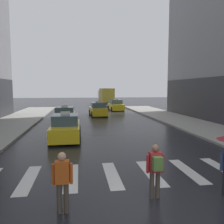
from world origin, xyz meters
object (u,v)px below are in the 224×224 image
taxi_third (98,110)px  taxi_fourth (116,106)px  taxi_lead (66,128)px  pedestrian_with_backpack (156,167)px  pedestrian_plain_coat (62,179)px  box_truck (106,96)px  taxi_second (65,116)px

taxi_third → taxi_fourth: same height
taxi_lead → pedestrian_with_backpack: bearing=-70.5°
pedestrian_with_backpack → pedestrian_plain_coat: (-2.69, -0.41, -0.03)m
taxi_lead → box_truck: (6.03, 28.51, 1.13)m
taxi_third → taxi_fourth: bearing=62.9°
taxi_third → pedestrian_with_backpack: size_ratio=2.80×
taxi_fourth → taxi_lead: bearing=-108.6°
taxi_lead → pedestrian_with_backpack: size_ratio=2.75×
box_truck → pedestrian_with_backpack: (-2.91, -37.29, -0.88)m
taxi_lead → taxi_second: same height
taxi_third → box_truck: box_truck is taller
taxi_fourth → pedestrian_with_backpack: size_ratio=2.79×
taxi_second → box_truck: box_truck is taller
taxi_fourth → pedestrian_with_backpack: taxi_fourth is taller
taxi_lead → pedestrian_with_backpack: (3.12, -8.78, 0.25)m
taxi_fourth → box_truck: bearing=92.7°
taxi_third → pedestrian_plain_coat: taxi_third is taller
taxi_third → pedestrian_plain_coat: 22.19m
taxi_third → box_truck: bearing=79.7°
taxi_fourth → pedestrian_with_backpack: 28.19m
pedestrian_plain_coat → taxi_lead: bearing=92.7°
taxi_second → pedestrian_with_backpack: 15.61m
pedestrian_plain_coat → box_truck: bearing=81.6°
taxi_second → box_truck: (6.44, 22.08, 1.13)m
taxi_second → taxi_fourth: 14.51m
box_truck → pedestrian_with_backpack: size_ratio=4.61×
taxi_third → box_truck: (2.84, 15.68, 1.13)m
taxi_lead → box_truck: 29.16m
taxi_lead → taxi_second: 6.44m
taxi_lead → pedestrian_with_backpack: taxi_lead is taller
taxi_third → taxi_lead: bearing=-104.0°
taxi_lead → pedestrian_plain_coat: 9.20m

